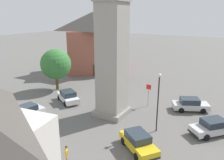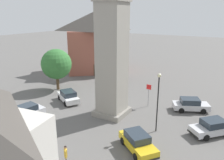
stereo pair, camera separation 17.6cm
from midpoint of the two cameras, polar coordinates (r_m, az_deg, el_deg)
ground_plane at (r=25.91m, az=0.20°, el=-8.65°), size 200.00×200.00×0.00m
car_blue_kerb at (r=26.21m, az=-21.05°, el=-7.71°), size 2.35×4.35×1.53m
car_silver_kerb at (r=19.50m, az=6.82°, el=-15.39°), size 4.31×3.84×1.53m
car_red_corner at (r=23.55m, az=24.45°, el=-10.94°), size 4.04×4.18×1.53m
car_white_side at (r=28.06m, az=19.62°, el=-5.95°), size 4.45×3.33×1.53m
car_black_far at (r=29.55m, az=-10.98°, el=-4.11°), size 4.43×3.48×1.53m
pedestrian at (r=17.86m, az=-11.47°, el=-18.02°), size 0.43×0.42×1.69m
tree at (r=33.92m, az=-13.88°, el=3.95°), size 4.47×4.47×6.16m
building_corner_back at (r=44.26m, az=-4.47°, el=9.76°), size 13.23×12.95×11.41m
lamp_post at (r=21.29m, az=11.94°, el=-3.62°), size 0.36×0.36×5.85m
road_sign at (r=27.68m, az=9.53°, el=-2.96°), size 0.60×0.07×2.80m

